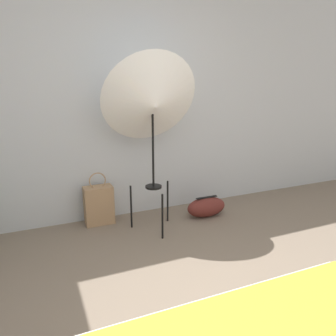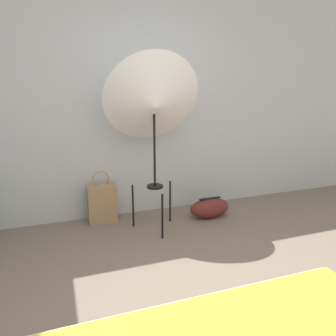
% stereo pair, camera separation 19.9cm
% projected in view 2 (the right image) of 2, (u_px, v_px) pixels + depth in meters
% --- Properties ---
extents(wall_back, '(8.00, 0.05, 2.60)m').
position_uv_depth(wall_back, '(117.00, 99.00, 3.47)').
color(wall_back, '#B7BCC1').
rests_on(wall_back, ground_plane).
extents(photo_umbrella, '(0.95, 0.58, 1.76)m').
position_uv_depth(photo_umbrella, '(154.00, 103.00, 3.09)').
color(photo_umbrella, black).
rests_on(photo_umbrella, ground_plane).
extents(tote_bag, '(0.30, 0.17, 0.57)m').
position_uv_depth(tote_bag, '(102.00, 203.00, 3.54)').
color(tote_bag, '#9E7A56').
rests_on(tote_bag, ground_plane).
extents(duffel_bag, '(0.46, 0.22, 0.23)m').
position_uv_depth(duffel_bag, '(210.00, 208.00, 3.67)').
color(duffel_bag, '#5B231E').
rests_on(duffel_bag, ground_plane).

